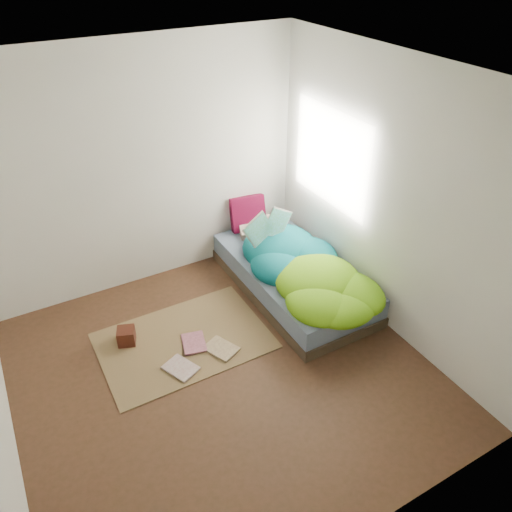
{
  "coord_description": "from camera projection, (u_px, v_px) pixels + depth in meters",
  "views": [
    {
      "loc": [
        -1.29,
        -2.92,
        3.42
      ],
      "look_at": [
        0.77,
        0.75,
        0.58
      ],
      "focal_mm": 35.0,
      "sensor_mm": 36.0,
      "label": 1
    }
  ],
  "objects": [
    {
      "name": "ground",
      "position": [
        223.0,
        372.0,
        4.55
      ],
      "size": [
        3.5,
        3.5,
        0.0
      ],
      "primitive_type": "cube",
      "color": "#432C19",
      "rests_on": "ground"
    },
    {
      "name": "room_walls",
      "position": [
        215.0,
        216.0,
        3.65
      ],
      "size": [
        3.54,
        3.54,
        2.62
      ],
      "color": "silver",
      "rests_on": "ground"
    },
    {
      "name": "bed",
      "position": [
        293.0,
        278.0,
        5.47
      ],
      "size": [
        1.0,
        2.0,
        0.34
      ],
      "color": "#3C3220",
      "rests_on": "ground"
    },
    {
      "name": "duvet",
      "position": [
        306.0,
        262.0,
        5.12
      ],
      "size": [
        0.96,
        1.84,
        0.34
      ],
      "primitive_type": null,
      "color": "#075876",
      "rests_on": "bed"
    },
    {
      "name": "rug",
      "position": [
        184.0,
        341.0,
        4.88
      ],
      "size": [
        1.6,
        1.1,
        0.01
      ],
      "primitive_type": "cube",
      "color": "brown",
      "rests_on": "ground"
    },
    {
      "name": "pillow_floral",
      "position": [
        261.0,
        228.0,
        5.91
      ],
      "size": [
        0.6,
        0.47,
        0.12
      ],
      "primitive_type": "cube",
      "rotation": [
        0.0,
        0.0,
        -0.3
      ],
      "color": "beige",
      "rests_on": "bed"
    },
    {
      "name": "pillow_magenta",
      "position": [
        248.0,
        213.0,
        5.9
      ],
      "size": [
        0.43,
        0.2,
        0.41
      ],
      "primitive_type": "cube",
      "rotation": [
        0.0,
        0.0,
        -0.19
      ],
      "color": "#4C0525",
      "rests_on": "bed"
    },
    {
      "name": "open_book",
      "position": [
        268.0,
        218.0,
        5.22
      ],
      "size": [
        0.51,
        0.16,
        0.3
      ],
      "primitive_type": null,
      "rotation": [
        0.0,
        0.0,
        0.1
      ],
      "color": "#2C8734",
      "rests_on": "duvet"
    },
    {
      "name": "wooden_box",
      "position": [
        126.0,
        336.0,
        4.81
      ],
      "size": [
        0.21,
        0.21,
        0.16
      ],
      "primitive_type": "cube",
      "rotation": [
        0.0,
        0.0,
        -0.37
      ],
      "color": "#360D0C",
      "rests_on": "rug"
    },
    {
      "name": "floor_book_a",
      "position": [
        172.0,
        375.0,
        4.49
      ],
      "size": [
        0.32,
        0.36,
        0.02
      ],
      "primitive_type": "imported",
      "rotation": [
        0.0,
        0.0,
        0.42
      ],
      "color": "silver",
      "rests_on": "rug"
    },
    {
      "name": "floor_book_b",
      "position": [
        183.0,
        345.0,
        4.8
      ],
      "size": [
        0.28,
        0.33,
        0.03
      ],
      "primitive_type": "imported",
      "rotation": [
        0.0,
        0.0,
        -0.25
      ],
      "color": "#C6728F",
      "rests_on": "rug"
    },
    {
      "name": "floor_book_c",
      "position": [
        214.0,
        355.0,
        4.69
      ],
      "size": [
        0.33,
        0.37,
        0.02
      ],
      "primitive_type": "imported",
      "rotation": [
        0.0,
        0.0,
        0.42
      ],
      "color": "tan",
      "rests_on": "rug"
    }
  ]
}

